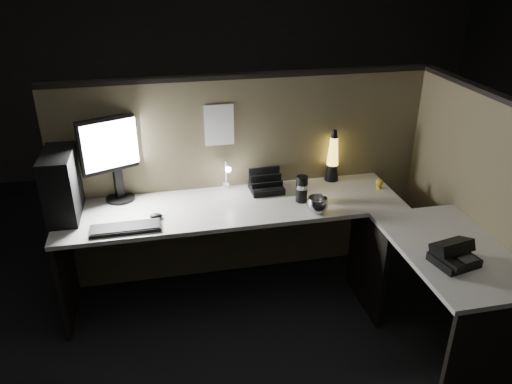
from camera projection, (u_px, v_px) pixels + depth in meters
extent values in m
plane|color=black|center=(274.00, 347.00, 3.17)|extent=(6.00, 6.00, 0.00)
plane|color=#282623|center=(208.00, 47.00, 5.21)|extent=(6.00, 0.00, 6.00)
cube|color=brown|center=(245.00, 180.00, 3.65)|extent=(2.66, 0.06, 1.50)
cube|color=brown|center=(475.00, 215.00, 3.17)|extent=(0.06, 1.66, 1.50)
cube|color=beige|center=(233.00, 207.00, 3.35)|extent=(2.30, 0.60, 0.03)
cube|color=beige|center=(453.00, 251.00, 2.86)|extent=(0.60, 1.00, 0.03)
cube|color=black|center=(66.00, 272.00, 3.30)|extent=(0.03, 0.55, 0.70)
cube|color=black|center=(492.00, 359.00, 2.60)|extent=(0.55, 0.03, 0.70)
cube|color=black|center=(367.00, 262.00, 3.41)|extent=(0.03, 0.55, 0.70)
cube|color=black|center=(62.00, 185.00, 3.12)|extent=(0.19, 0.41, 0.43)
cylinder|color=black|center=(121.00, 198.00, 3.42)|extent=(0.19, 0.19, 0.02)
cube|color=black|center=(119.00, 181.00, 3.38)|extent=(0.07, 0.06, 0.22)
cube|color=black|center=(113.00, 144.00, 3.26)|extent=(0.43, 0.21, 0.37)
cube|color=white|center=(113.00, 145.00, 3.24)|extent=(0.37, 0.16, 0.31)
cube|color=black|center=(125.00, 228.00, 3.04)|extent=(0.43, 0.15, 0.02)
ellipsoid|color=black|center=(156.00, 216.00, 3.17)|extent=(0.09, 0.07, 0.03)
cube|color=white|center=(226.00, 185.00, 3.58)|extent=(0.04, 0.05, 0.03)
cylinder|color=white|center=(226.00, 173.00, 3.54)|extent=(0.01, 0.01, 0.17)
cylinder|color=white|center=(227.00, 165.00, 3.46)|extent=(0.01, 0.11, 0.01)
sphere|color=white|center=(228.00, 170.00, 3.40)|extent=(0.04, 0.04, 0.04)
cube|color=black|center=(266.00, 188.00, 3.53)|extent=(0.23, 0.20, 0.04)
cube|color=black|center=(267.00, 185.00, 3.48)|extent=(0.22, 0.02, 0.08)
cube|color=black|center=(264.00, 175.00, 3.56)|extent=(0.22, 0.02, 0.15)
cone|color=black|center=(332.00, 172.00, 3.68)|extent=(0.10, 0.10, 0.12)
cone|color=yellow|center=(333.00, 151.00, 3.61)|extent=(0.09, 0.09, 0.21)
sphere|color=brown|center=(333.00, 160.00, 3.64)|extent=(0.04, 0.04, 0.04)
sphere|color=brown|center=(333.00, 150.00, 3.61)|extent=(0.03, 0.03, 0.03)
cone|color=black|center=(335.00, 134.00, 3.55)|extent=(0.05, 0.05, 0.06)
cylinder|color=black|center=(302.00, 189.00, 3.35)|extent=(0.08, 0.08, 0.18)
imported|color=#B3B4BB|center=(317.00, 205.00, 3.23)|extent=(0.15, 0.15, 0.11)
sphere|color=gold|center=(380.00, 182.00, 3.56)|extent=(0.05, 0.05, 0.05)
cube|color=white|center=(219.00, 125.00, 3.39)|extent=(0.20, 0.00, 0.29)
cube|color=black|center=(454.00, 260.00, 2.71)|extent=(0.25, 0.23, 0.05)
cube|color=black|center=(452.00, 247.00, 2.72)|extent=(0.24, 0.17, 0.10)
cube|color=black|center=(449.00, 262.00, 2.64)|extent=(0.08, 0.17, 0.03)
cube|color=#3F3F42|center=(466.00, 257.00, 2.68)|extent=(0.11, 0.11, 0.00)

